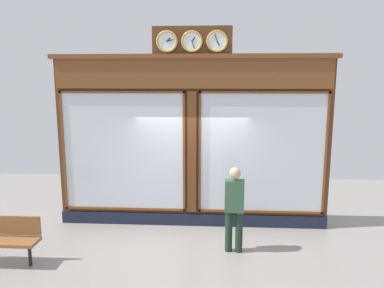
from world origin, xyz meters
The scene contains 3 objects.
shop_facade centered at (0.00, -0.13, 1.95)m, with size 6.20×0.42×4.42m.
pedestrian centered at (-0.89, 1.25, 0.93)m, with size 0.38×0.26×1.69m.
street_bench centered at (3.35, 1.97, 0.52)m, with size 1.40×0.40×0.87m.
Camera 1 is at (-0.48, 8.01, 3.35)m, focal length 34.44 mm.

